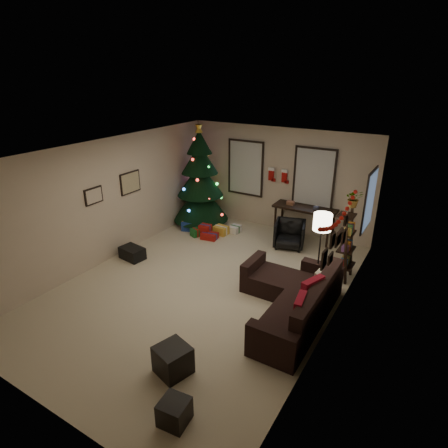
{
  "coord_description": "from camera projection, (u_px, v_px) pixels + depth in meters",
  "views": [
    {
      "loc": [
        3.72,
        -5.38,
        4.04
      ],
      "look_at": [
        0.1,
        0.6,
        1.15
      ],
      "focal_mm": 30.29,
      "sensor_mm": 36.0,
      "label": 1
    }
  ],
  "objects": [
    {
      "name": "sofa",
      "position": [
        294.0,
        300.0,
        6.62
      ],
      "size": [
        1.72,
        2.51,
        0.83
      ],
      "color": "black",
      "rests_on": "floor"
    },
    {
      "name": "desk",
      "position": [
        305.0,
        211.0,
        9.42
      ],
      "size": [
        1.56,
        0.56,
        0.84
      ],
      "color": "black",
      "rests_on": "floor"
    },
    {
      "name": "potted_plant",
      "position": [
        354.0,
        196.0,
        7.18
      ],
      "size": [
        0.52,
        0.49,
        0.45
      ],
      "primitive_type": "imported",
      "rotation": [
        0.0,
        0.0,
        0.41
      ],
      "color": "#4C4C4C",
      "rests_on": "bookshelf"
    },
    {
      "name": "christmas_tree",
      "position": [
        200.0,
        183.0,
        10.19
      ],
      "size": [
        1.51,
        1.51,
        2.81
      ],
      "rotation": [
        0.0,
        0.0,
        0.01
      ],
      "color": "black",
      "rests_on": "floor"
    },
    {
      "name": "wall_right",
      "position": [
        336.0,
        255.0,
        5.86
      ],
      "size": [
        0.0,
        7.0,
        7.0
      ],
      "primitive_type": "plane",
      "rotation": [
        1.57,
        0.0,
        -1.57
      ],
      "color": "#C3AE95",
      "rests_on": "floor"
    },
    {
      "name": "window_right_wall",
      "position": [
        370.0,
        200.0,
        7.83
      ],
      "size": [
        0.06,
        0.9,
        1.3
      ],
      "color": "#728CB2",
      "rests_on": "wall_right"
    },
    {
      "name": "wall_front",
      "position": [
        30.0,
        324.0,
        4.29
      ],
      "size": [
        5.0,
        0.0,
        5.0
      ],
      "primitive_type": "plane",
      "rotation": [
        -1.57,
        0.0,
        0.0
      ],
      "color": "#C3AE95",
      "rests_on": "floor"
    },
    {
      "name": "garland",
      "position": [
        339.0,
        214.0,
        5.72
      ],
      "size": [
        0.08,
        1.9,
        0.3
      ],
      "primitive_type": null,
      "color": "#A5140C",
      "rests_on": "wall_right"
    },
    {
      "name": "stocking_left",
      "position": [
        272.0,
        174.0,
        9.72
      ],
      "size": [
        0.2,
        0.05,
        0.36
      ],
      "color": "#990F0C",
      "rests_on": "wall_back"
    },
    {
      "name": "desk_chair",
      "position": [
        290.0,
        234.0,
        9.11
      ],
      "size": [
        0.78,
        0.76,
        0.66
      ],
      "primitive_type": "imported",
      "rotation": [
        0.0,
        0.0,
        0.28
      ],
      "color": "black",
      "rests_on": "floor"
    },
    {
      "name": "art_abstract",
      "position": [
        94.0,
        196.0,
        7.85
      ],
      "size": [
        0.04,
        0.45,
        0.35
      ],
      "color": "black",
      "rests_on": "wall_left"
    },
    {
      "name": "floor",
      "position": [
        204.0,
        286.0,
        7.57
      ],
      "size": [
        7.0,
        7.0,
        0.0
      ],
      "primitive_type": "plane",
      "color": "#C4B594",
      "rests_on": "ground"
    },
    {
      "name": "stocking_right",
      "position": [
        285.0,
        176.0,
        9.65
      ],
      "size": [
        0.2,
        0.05,
        0.36
      ],
      "color": "#990F0C",
      "rests_on": "wall_back"
    },
    {
      "name": "storage_bin",
      "position": [
        132.0,
        253.0,
        8.6
      ],
      "size": [
        0.59,
        0.44,
        0.28
      ],
      "primitive_type": "cube",
      "rotation": [
        0.0,
        0.0,
        -0.13
      ],
      "color": "black",
      "rests_on": "floor"
    },
    {
      "name": "window_back_left",
      "position": [
        246.0,
        168.0,
        10.18
      ],
      "size": [
        1.05,
        0.06,
        1.5
      ],
      "color": "#728CB2",
      "rests_on": "wall_back"
    },
    {
      "name": "ceiling",
      "position": [
        201.0,
        152.0,
        6.54
      ],
      "size": [
        7.0,
        7.0,
        0.0
      ],
      "primitive_type": "plane",
      "rotation": [
        3.14,
        0.0,
        0.0
      ],
      "color": "white",
      "rests_on": "floor"
    },
    {
      "name": "presents",
      "position": [
        206.0,
        227.0,
        10.07
      ],
      "size": [
        1.5,
        1.13,
        0.3
      ],
      "rotation": [
        0.0,
        0.0,
        -0.13
      ],
      "color": "gold",
      "rests_on": "floor"
    },
    {
      "name": "ottoman_near",
      "position": [
        173.0,
        360.0,
        5.35
      ],
      "size": [
        0.55,
        0.55,
        0.42
      ],
      "primitive_type": "cube",
      "rotation": [
        0.0,
        0.0,
        -0.29
      ],
      "color": "black",
      "rests_on": "floor"
    },
    {
      "name": "pillow_cream",
      "position": [
        321.0,
        279.0,
        6.58
      ],
      "size": [
        0.15,
        0.4,
        0.39
      ],
      "primitive_type": "cube",
      "rotation": [
        0.0,
        0.0,
        -0.1
      ],
      "color": "#C0B19C",
      "rests_on": "sofa"
    },
    {
      "name": "pillow_red_b",
      "position": [
        312.0,
        291.0,
        6.21
      ],
      "size": [
        0.28,
        0.48,
        0.46
      ],
      "primitive_type": "cube",
      "rotation": [
        0.0,
        0.0,
        -0.36
      ],
      "color": "maroon",
      "rests_on": "sofa"
    },
    {
      "name": "art_map",
      "position": [
        130.0,
        183.0,
        8.69
      ],
      "size": [
        0.04,
        0.6,
        0.5
      ],
      "color": "black",
      "rests_on": "wall_left"
    },
    {
      "name": "gallery",
      "position": [
        335.0,
        244.0,
        5.73
      ],
      "size": [
        0.03,
        1.25,
        0.54
      ],
      "color": "black",
      "rests_on": "wall_right"
    },
    {
      "name": "bookshelf",
      "position": [
        347.0,
        245.0,
        7.56
      ],
      "size": [
        0.3,
        0.47,
        1.59
      ],
      "color": "black",
      "rests_on": "floor"
    },
    {
      "name": "window_back_right",
      "position": [
        314.0,
        178.0,
        9.27
      ],
      "size": [
        1.05,
        0.06,
        1.5
      ],
      "color": "#728CB2",
      "rests_on": "wall_back"
    },
    {
      "name": "pillow_red_a",
      "position": [
        300.0,
        309.0,
        5.75
      ],
      "size": [
        0.18,
        0.44,
        0.43
      ],
      "primitive_type": "cube",
      "rotation": [
        0.0,
        0.0,
        0.15
      ],
      "color": "maroon",
      "rests_on": "sofa"
    },
    {
      "name": "wall_back",
      "position": [
        278.0,
        180.0,
        9.82
      ],
      "size": [
        5.0,
        0.0,
        5.0
      ],
      "primitive_type": "plane",
      "rotation": [
        1.57,
        0.0,
        0.0
      ],
      "color": "#C3AE95",
      "rests_on": "floor"
    },
    {
      "name": "ottoman_far",
      "position": [
        174.0,
        412.0,
        4.6
      ],
      "size": [
        0.37,
        0.37,
        0.32
      ],
      "primitive_type": "cube",
      "rotation": [
        0.0,
        0.0,
        0.11
      ],
      "color": "black",
      "rests_on": "floor"
    },
    {
      "name": "wall_left",
      "position": [
        108.0,
        201.0,
        8.25
      ],
      "size": [
        0.0,
        7.0,
        7.0
      ],
      "primitive_type": "plane",
      "rotation": [
        1.57,
        0.0,
        1.57
      ],
      "color": "#C3AE95",
      "rests_on": "floor"
    },
    {
      "name": "floor_lamp",
      "position": [
        322.0,
        227.0,
        6.94
      ],
      "size": [
        0.34,
        0.34,
        1.59
      ],
      "rotation": [
        0.0,
        0.0,
        -0.22
      ],
      "color": "black",
      "rests_on": "floor"
    }
  ]
}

